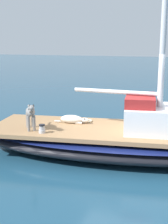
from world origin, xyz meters
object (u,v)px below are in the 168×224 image
Objects in this scene: sailboat_main at (121,141)px; dog_white at (73,119)px; dog_grey at (31,113)px; deck_winch at (42,129)px; mooring_buoy at (157,107)px; coiled_rope at (86,121)px.

dog_white is (-0.08, -1.35, 0.43)m from sailboat_main.
deck_winch is (0.16, 0.40, -0.32)m from dog_grey.
mooring_buoy is at bearing 160.40° from dog_grey.
mooring_buoy is at bearing 178.81° from sailboat_main.
dog_white is at bearing 164.96° from deck_winch.
coiled_rope is 4.98m from mooring_buoy.
mooring_buoy is (-4.82, 1.19, -0.46)m from coiled_rope.
sailboat_main is at bearing 122.34° from deck_winch.
dog_grey is 3.80× the size of deck_winch.
dog_grey is 2.47× the size of coiled_rope.
sailboat_main reaches higher than mooring_buoy.
sailboat_main is at bearing -1.19° from mooring_buoy.
dog_grey is at bearing -111.90° from deck_winch.
sailboat_main is 17.23× the size of mooring_buoy.
coiled_rope is at bearing -108.73° from sailboat_main.
deck_winch is 6.50m from mooring_buoy.
deck_winch is 1.53m from coiled_rope.
deck_winch reaches higher than mooring_buoy.
sailboat_main is 7.97× the size of dog_white.
sailboat_main is 23.39× the size of coiled_rope.
coiled_rope is at bearing 142.20° from dog_grey.
dog_grey reaches higher than mooring_buoy.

